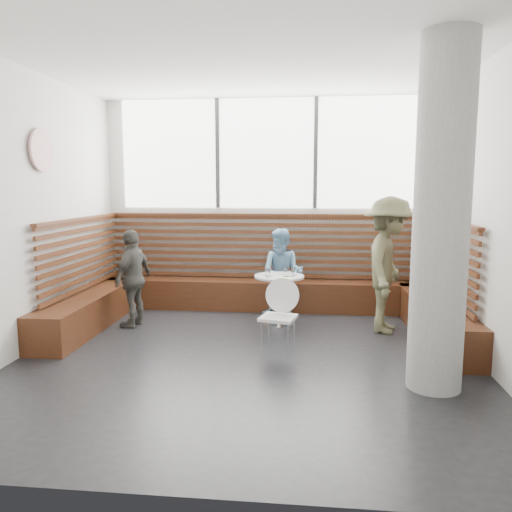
# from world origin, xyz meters

# --- Properties ---
(room) EXTENTS (5.00, 5.00, 3.20)m
(room) POSITION_xyz_m (0.00, 0.00, 1.60)
(room) COLOR silver
(room) RESTS_ON ground
(booth) EXTENTS (5.00, 2.50, 1.44)m
(booth) POSITION_xyz_m (0.00, 1.77, 0.41)
(booth) COLOR #3B1D0E
(booth) RESTS_ON ground
(concrete_column) EXTENTS (0.50, 0.50, 3.20)m
(concrete_column) POSITION_xyz_m (1.85, -0.60, 1.60)
(concrete_column) COLOR gray
(concrete_column) RESTS_ON ground
(wall_art) EXTENTS (0.03, 0.50, 0.50)m
(wall_art) POSITION_xyz_m (-2.46, 0.40, 2.30)
(wall_art) COLOR white
(wall_art) RESTS_ON room
(cafe_table) EXTENTS (0.67, 0.67, 0.69)m
(cafe_table) POSITION_xyz_m (0.28, 1.36, 0.49)
(cafe_table) COLOR silver
(cafe_table) RESTS_ON ground
(cafe_chair) EXTENTS (0.40, 0.39, 0.83)m
(cafe_chair) POSITION_xyz_m (0.33, 0.29, 0.48)
(cafe_chair) COLOR white
(cafe_chair) RESTS_ON ground
(adult_man) EXTENTS (0.93, 1.27, 1.76)m
(adult_man) POSITION_xyz_m (1.69, 1.21, 0.88)
(adult_man) COLOR brown
(adult_man) RESTS_ON ground
(child_back) EXTENTS (0.72, 0.62, 1.28)m
(child_back) POSITION_xyz_m (0.30, 1.82, 0.64)
(child_back) COLOR #72A2C6
(child_back) RESTS_ON ground
(child_left) EXTENTS (0.49, 0.82, 1.31)m
(child_left) POSITION_xyz_m (-1.67, 1.14, 0.66)
(child_left) COLOR #4B4A44
(child_left) RESTS_ON ground
(plate_near) EXTENTS (0.19, 0.19, 0.01)m
(plate_near) POSITION_xyz_m (0.12, 1.43, 0.70)
(plate_near) COLOR white
(plate_near) RESTS_ON cafe_table
(plate_far) EXTENTS (0.19, 0.19, 0.01)m
(plate_far) POSITION_xyz_m (0.40, 1.51, 0.70)
(plate_far) COLOR white
(plate_far) RESTS_ON cafe_table
(glass_left) EXTENTS (0.07, 0.07, 0.11)m
(glass_left) POSITION_xyz_m (0.13, 1.25, 0.74)
(glass_left) COLOR white
(glass_left) RESTS_ON cafe_table
(glass_mid) EXTENTS (0.07, 0.07, 0.12)m
(glass_mid) POSITION_xyz_m (0.37, 1.31, 0.75)
(glass_mid) COLOR white
(glass_mid) RESTS_ON cafe_table
(glass_right) EXTENTS (0.07, 0.07, 0.11)m
(glass_right) POSITION_xyz_m (0.47, 1.36, 0.75)
(glass_right) COLOR white
(glass_right) RESTS_ON cafe_table
(menu_card) EXTENTS (0.20, 0.16, 0.00)m
(menu_card) POSITION_xyz_m (0.36, 1.17, 0.69)
(menu_card) COLOR #A5C64C
(menu_card) RESTS_ON cafe_table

